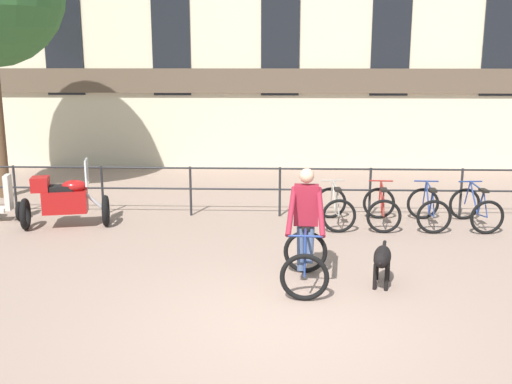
# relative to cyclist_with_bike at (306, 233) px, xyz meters

# --- Properties ---
(ground_plane) EXTENTS (60.00, 60.00, 0.00)m
(ground_plane) POSITION_rel_cyclist_with_bike_xyz_m (-0.36, -1.42, -0.76)
(ground_plane) COLOR gray
(canal_railing) EXTENTS (15.05, 0.05, 1.05)m
(canal_railing) POSITION_rel_cyclist_with_bike_xyz_m (-0.36, 3.78, -0.05)
(canal_railing) COLOR #232326
(canal_railing) RESTS_ON ground_plane
(building_facade) EXTENTS (18.00, 0.72, 8.07)m
(building_facade) POSITION_rel_cyclist_with_bike_xyz_m (-0.36, 9.57, 3.25)
(building_facade) COLOR beige
(building_facade) RESTS_ON ground_plane
(cyclist_with_bike) EXTENTS (0.75, 1.21, 1.70)m
(cyclist_with_bike) POSITION_rel_cyclist_with_bike_xyz_m (0.00, 0.00, 0.00)
(cyclist_with_bike) COLOR black
(cyclist_with_bike) RESTS_ON ground_plane
(dog) EXTENTS (0.39, 1.02, 0.62)m
(dog) POSITION_rel_cyclist_with_bike_xyz_m (1.11, -0.14, -0.33)
(dog) COLOR black
(dog) RESTS_ON ground_plane
(parked_motorcycle) EXTENTS (1.73, 0.95, 1.35)m
(parked_motorcycle) POSITION_rel_cyclist_with_bike_xyz_m (-4.57, 2.76, -0.20)
(parked_motorcycle) COLOR black
(parked_motorcycle) RESTS_ON ground_plane
(parked_bicycle_near_lamp) EXTENTS (0.73, 1.15, 0.86)m
(parked_bicycle_near_lamp) POSITION_rel_cyclist_with_bike_xyz_m (0.73, 3.12, -0.41)
(parked_bicycle_near_lamp) COLOR black
(parked_bicycle_near_lamp) RESTS_ON ground_plane
(parked_bicycle_mid_left) EXTENTS (0.74, 1.16, 0.86)m
(parked_bicycle_mid_left) POSITION_rel_cyclist_with_bike_xyz_m (1.65, 3.12, -0.41)
(parked_bicycle_mid_left) COLOR black
(parked_bicycle_mid_left) RESTS_ON ground_plane
(parked_bicycle_mid_right) EXTENTS (0.70, 1.13, 0.86)m
(parked_bicycle_mid_right) POSITION_rel_cyclist_with_bike_xyz_m (2.57, 3.12, -0.41)
(parked_bicycle_mid_right) COLOR black
(parked_bicycle_mid_right) RESTS_ON ground_plane
(parked_bicycle_far_end) EXTENTS (0.77, 1.17, 0.86)m
(parked_bicycle_far_end) POSITION_rel_cyclist_with_bike_xyz_m (3.49, 3.12, -0.41)
(parked_bicycle_far_end) COLOR black
(parked_bicycle_far_end) RESTS_ON ground_plane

